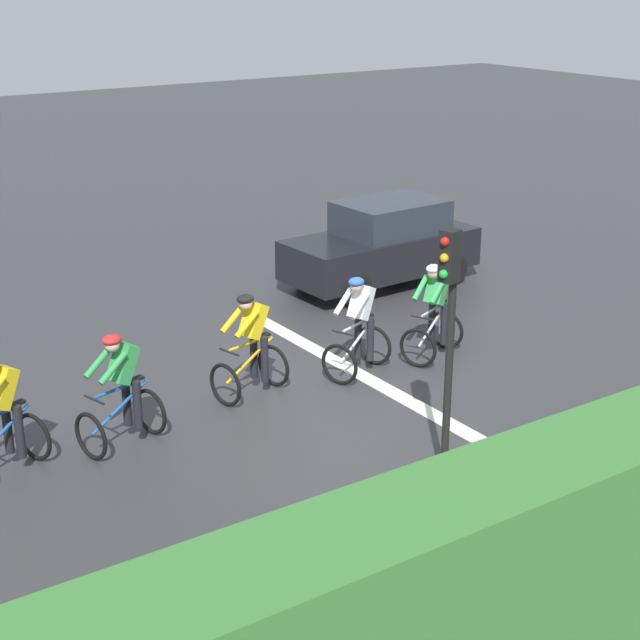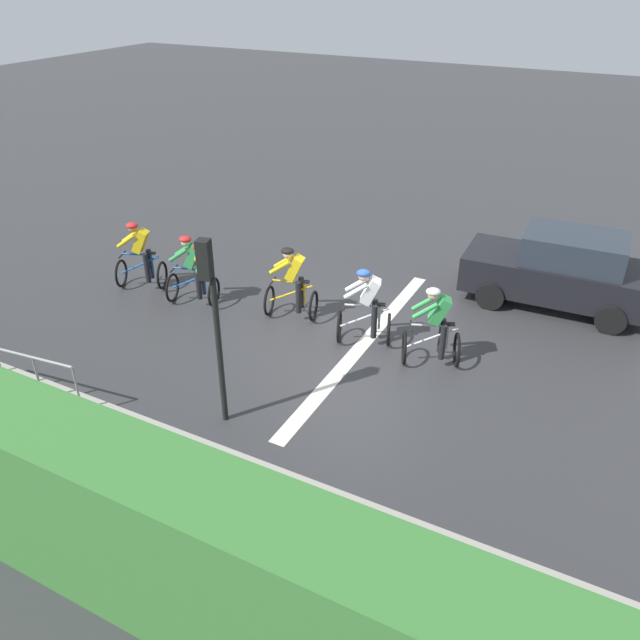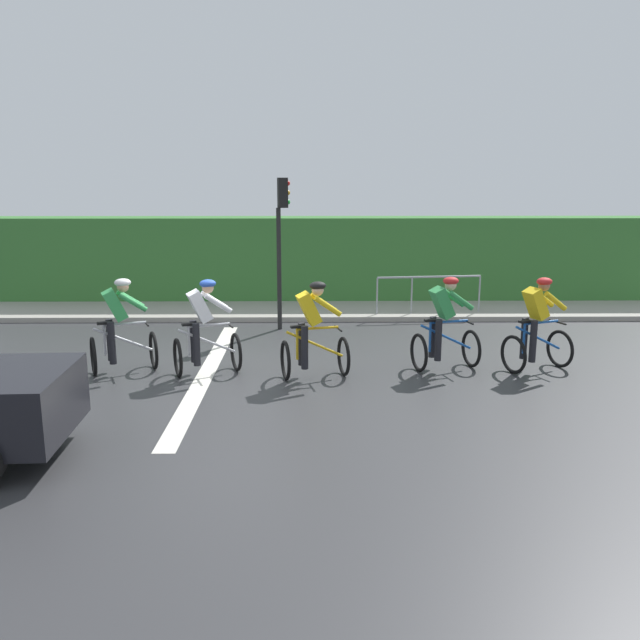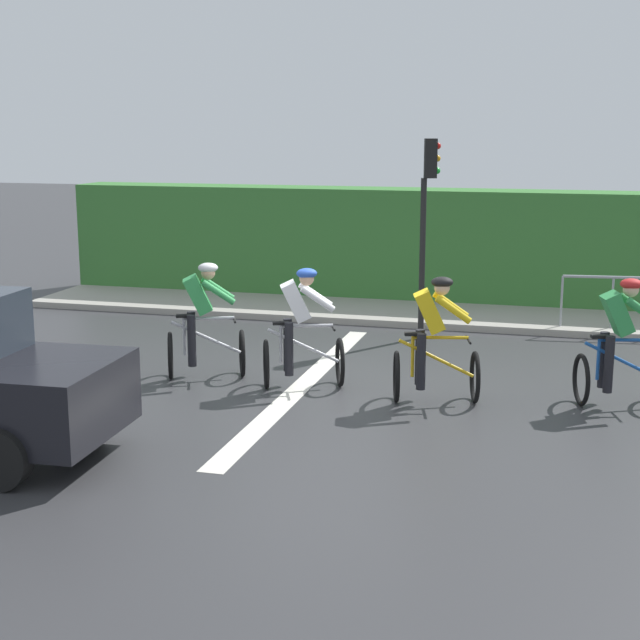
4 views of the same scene
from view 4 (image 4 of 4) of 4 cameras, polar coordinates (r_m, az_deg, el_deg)
ground_plane at (r=12.99m, az=-0.01°, el=-4.06°), size 80.00×80.00×0.00m
sidewalk_kerb at (r=17.89m, az=10.77°, el=0.34°), size 2.80×18.18×0.12m
stone_wall_low at (r=18.73m, az=11.01°, el=1.45°), size 0.44×18.18×0.51m
hedge_wall at (r=18.89m, az=11.19°, el=4.28°), size 1.10×18.18×2.30m
road_marking_stop_line at (r=13.05m, az=-1.05°, el=-3.97°), size 7.00×0.30×0.01m
cyclist_second at (r=12.53m, az=17.85°, el=-1.47°), size 0.94×1.22×1.66m
cyclist_mid at (r=12.15m, az=6.95°, el=-1.38°), size 0.91×1.21×1.66m
cyclist_fourth at (r=12.76m, az=-1.21°, el=-0.66°), size 1.02×1.25×1.66m
cyclist_trailing at (r=13.35m, az=-7.16°, el=-0.19°), size 1.05×1.26×1.66m
traffic_light_near_crossing at (r=15.63m, az=6.55°, el=6.86°), size 0.24×0.31×3.34m
pedestrian_railing_kerbside at (r=16.87m, az=18.87°, el=1.61°), size 0.33×2.57×1.03m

